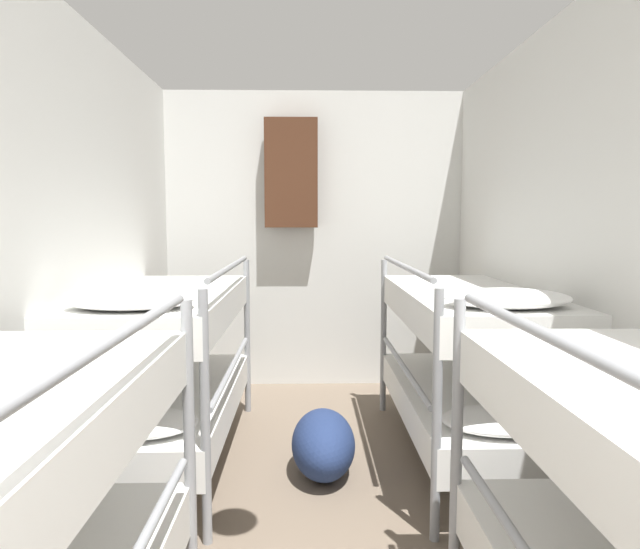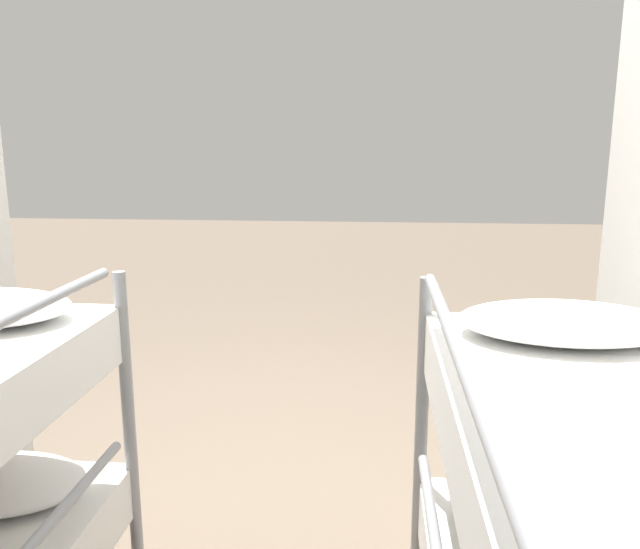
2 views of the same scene
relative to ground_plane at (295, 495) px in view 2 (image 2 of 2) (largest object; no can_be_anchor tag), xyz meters
name	(u,v)px [view 2 (image 2 of 2)]	position (x,y,z in m)	size (l,w,h in m)	color
ground_plane	(295,495)	(0.00, 0.00, 0.00)	(20.00, 20.00, 0.00)	#6B5B4C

